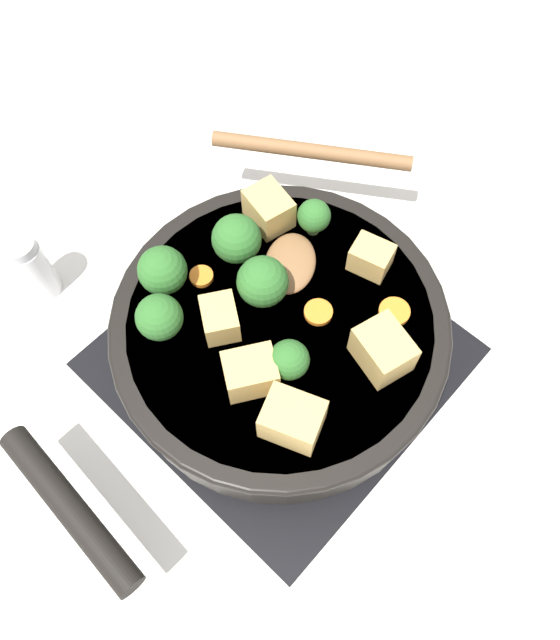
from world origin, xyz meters
TOP-DOWN VIEW (x-y plane):
  - ground_plane at (0.00, 0.00)m, footprint 2.40×2.40m
  - front_burner_grate at (0.00, 0.00)m, footprint 0.31×0.31m
  - skillet_pan at (-0.00, -0.00)m, footprint 0.31×0.41m
  - wooden_spoon at (-0.07, 0.11)m, footprint 0.21×0.22m
  - tofu_cube_center_large at (0.02, -0.06)m, footprint 0.05×0.06m
  - tofu_cube_near_handle at (0.09, 0.03)m, footprint 0.06×0.05m
  - tofu_cube_east_chunk at (0.08, -0.07)m, footprint 0.06×0.05m
  - tofu_cube_west_chunk at (0.02, 0.10)m, footprint 0.04×0.04m
  - tofu_cube_back_piece at (-0.03, -0.04)m, footprint 0.05×0.05m
  - tofu_cube_front_piece at (-0.08, 0.07)m, footprint 0.05×0.04m
  - broccoli_floret_near_spoon at (-0.03, 0.01)m, footprint 0.05×0.05m
  - broccoli_floret_center_top at (-0.08, 0.02)m, footprint 0.05×0.05m
  - broccoli_floret_east_rim at (-0.10, -0.05)m, footprint 0.04×0.04m
  - broccoli_floret_west_rim at (0.04, -0.03)m, footprint 0.03×0.03m
  - broccoli_floret_north_edge at (-0.04, 0.09)m, footprint 0.03×0.03m
  - broccoli_floret_south_cluster at (-0.07, -0.08)m, footprint 0.04×0.04m
  - carrot_slice_orange_thin at (-0.08, -0.02)m, footprint 0.02×0.02m
  - carrot_slice_near_center at (0.07, 0.08)m, footprint 0.03×0.03m
  - carrot_slice_edge_slice at (0.02, 0.03)m, footprint 0.03×0.03m
  - salt_shaker at (-0.24, -0.11)m, footprint 0.04×0.04m

SIDE VIEW (x-z plane):
  - ground_plane at x=0.00m, z-range 0.00..0.00m
  - front_burner_grate at x=0.00m, z-range 0.00..0.03m
  - salt_shaker at x=-0.24m, z-range 0.00..0.09m
  - skillet_pan at x=0.00m, z-range 0.03..0.09m
  - carrot_slice_orange_thin at x=-0.08m, z-range 0.09..0.09m
  - carrot_slice_near_center at x=0.07m, z-range 0.09..0.09m
  - carrot_slice_edge_slice at x=0.02m, z-range 0.09..0.09m
  - wooden_spoon at x=-0.07m, z-range 0.09..0.10m
  - tofu_cube_west_chunk at x=0.02m, z-range 0.09..0.12m
  - tofu_cube_back_piece at x=-0.03m, z-range 0.09..0.12m
  - tofu_cube_front_piece at x=-0.08m, z-range 0.09..0.12m
  - tofu_cube_center_large at x=0.02m, z-range 0.09..0.12m
  - tofu_cube_east_chunk at x=0.08m, z-range 0.09..0.12m
  - tofu_cube_near_handle at x=0.09m, z-range 0.09..0.12m
  - broccoli_floret_north_edge at x=-0.04m, z-range 0.09..0.13m
  - broccoli_floret_west_rim at x=0.04m, z-range 0.09..0.13m
  - broccoli_floret_south_cluster at x=-0.07m, z-range 0.09..0.14m
  - broccoli_floret_east_rim at x=-0.10m, z-range 0.09..0.14m
  - broccoli_floret_center_top at x=-0.08m, z-range 0.09..0.14m
  - broccoli_floret_near_spoon at x=-0.03m, z-range 0.09..0.14m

